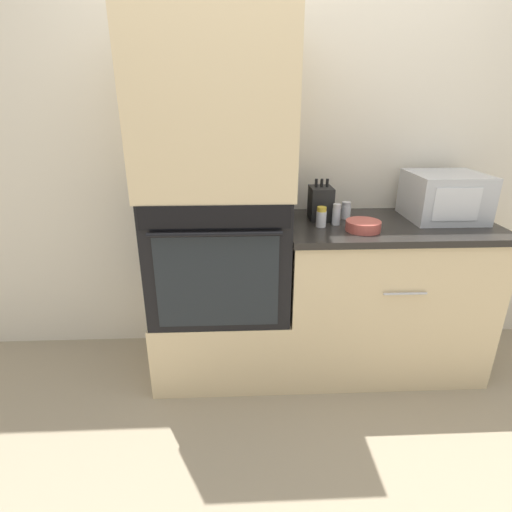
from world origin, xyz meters
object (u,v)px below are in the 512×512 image
knife_block (321,203)px  condiment_jar_near (336,215)px  microwave (444,196)px  condiment_jar_far (321,217)px  wall_oven (219,251)px  bowl (363,226)px  condiment_jar_mid (346,210)px

knife_block → condiment_jar_near: 0.14m
microwave → condiment_jar_far: (-0.71, -0.12, -0.08)m
microwave → knife_block: microwave is taller
wall_oven → microwave: 1.28m
knife_block → condiment_jar_near: bearing=-60.2°
condiment_jar_near → condiment_jar_far: bearing=-158.9°
wall_oven → condiment_jar_near: 0.66m
wall_oven → bowl: wall_oven is taller
knife_block → condiment_jar_mid: (0.15, 0.00, -0.05)m
wall_oven → condiment_jar_near: (0.63, -0.02, 0.20)m
bowl → condiment_jar_near: 0.16m
condiment_jar_near → condiment_jar_far: size_ratio=1.06×
knife_block → bowl: knife_block is taller
knife_block → condiment_jar_mid: knife_block is taller
microwave → bowl: size_ratio=2.18×
microwave → bowl: 0.55m
bowl → knife_block: bearing=128.7°
bowl → condiment_jar_far: 0.22m
knife_block → condiment_jar_far: knife_block is taller
condiment_jar_far → bowl: bearing=-20.9°
microwave → knife_block: bearing=178.1°
wall_oven → knife_block: size_ratio=3.24×
condiment_jar_far → knife_block: bearing=81.2°
microwave → condiment_jar_near: 0.63m
wall_oven → condiment_jar_mid: wall_oven is taller
knife_block → bowl: 0.30m
microwave → wall_oven: bearing=-176.7°
wall_oven → condiment_jar_far: size_ratio=6.83×
wall_oven → bowl: bearing=-9.9°
condiment_jar_far → condiment_jar_mid: bearing=41.2°
microwave → condiment_jar_near: (-0.62, -0.09, -0.07)m
condiment_jar_near → condiment_jar_mid: bearing=54.4°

